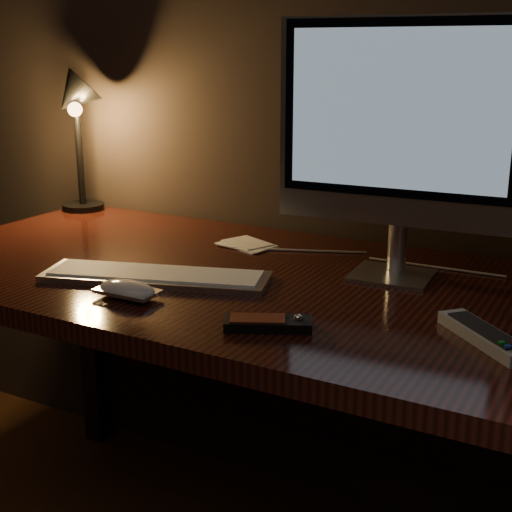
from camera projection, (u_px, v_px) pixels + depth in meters
The scene contains 9 objects.
desk at pixel (271, 324), 1.55m from camera, with size 1.60×0.75×0.75m.
monitor at pixel (399, 128), 1.36m from camera, with size 0.48×0.15×0.51m.
keyboard at pixel (156, 276), 1.43m from camera, with size 0.46×0.13×0.02m, color silver.
mouse at pixel (127, 292), 1.33m from camera, with size 0.12×0.06×0.02m, color white.
media_remote at pixel (268, 323), 1.18m from camera, with size 0.15×0.11×0.03m.
tv_remote at pixel (484, 335), 1.13m from camera, with size 0.17×0.17×0.03m.
papers at pixel (246, 244), 1.68m from camera, with size 0.13×0.09×0.01m, color white.
desk_lamp at pixel (75, 116), 1.94m from camera, with size 0.20×0.21×0.40m.
cable at pixel (362, 260), 1.56m from camera, with size 0.01×0.01×0.60m, color white.
Camera 1 is at (0.67, 0.64, 1.20)m, focal length 50.00 mm.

